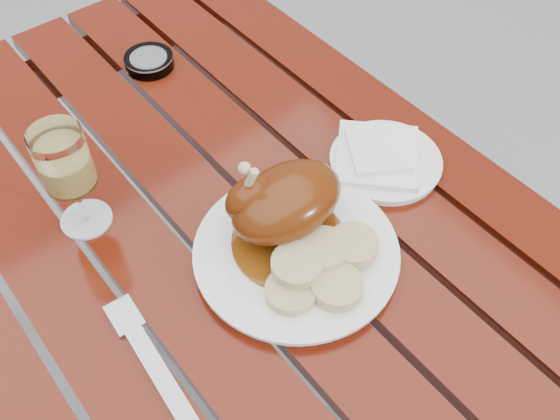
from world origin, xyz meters
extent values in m
plane|color=slate|center=(0.00, 0.00, 0.00)|extent=(60.00, 60.00, 0.00)
cube|color=#60180B|center=(0.00, 0.00, 0.38)|extent=(0.80, 1.20, 0.75)
cylinder|color=white|center=(0.04, -0.13, 0.76)|extent=(0.29, 0.29, 0.02)
cylinder|color=#63300B|center=(0.04, -0.11, 0.77)|extent=(0.16, 0.16, 0.00)
ellipsoid|color=#622707|center=(0.06, -0.08, 0.81)|extent=(0.17, 0.11, 0.08)
ellipsoid|color=#622707|center=(0.02, -0.06, 0.83)|extent=(0.08, 0.05, 0.07)
cylinder|color=#C6B28C|center=(0.02, -0.05, 0.85)|extent=(0.02, 0.04, 0.09)
cylinder|color=tan|center=(-0.01, -0.18, 0.78)|extent=(0.07, 0.07, 0.02)
cylinder|color=tan|center=(0.04, -0.21, 0.78)|extent=(0.07, 0.07, 0.02)
cylinder|color=tan|center=(0.10, -0.18, 0.78)|extent=(0.07, 0.07, 0.02)
cylinder|color=tan|center=(0.06, -0.16, 0.79)|extent=(0.07, 0.07, 0.02)
cylinder|color=tan|center=(0.02, -0.16, 0.79)|extent=(0.07, 0.07, 0.02)
cylinder|color=#D7BF61|center=(-0.15, 0.11, 0.84)|extent=(0.08, 0.08, 0.17)
cylinder|color=white|center=(0.26, -0.08, 0.76)|extent=(0.18, 0.18, 0.01)
cube|color=white|center=(0.25, -0.07, 0.77)|extent=(0.18, 0.18, 0.01)
cylinder|color=#B2B7BC|center=(0.11, 0.36, 0.76)|extent=(0.11, 0.11, 0.02)
cube|color=gray|center=(-0.19, -0.14, 0.75)|extent=(0.04, 0.19, 0.01)
cube|color=gray|center=(0.12, -0.11, 0.75)|extent=(0.07, 0.20, 0.01)
camera|label=1|loc=(-0.28, -0.49, 1.46)|focal=40.00mm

